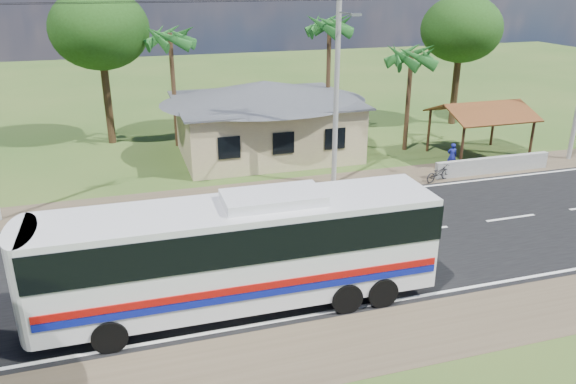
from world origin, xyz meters
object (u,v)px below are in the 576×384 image
Objects in this scene: waiting_shed at (482,112)px; coach_bus at (242,246)px; motorcycle at (438,173)px; person at (452,156)px.

waiting_shed is 0.41× the size of coach_bus.
motorcycle is at bearing 35.85° from coach_bus.
person is (1.80, 1.61, 0.30)m from motorcycle.
coach_bus is at bearing 106.97° from motorcycle.
waiting_shed is 3.04× the size of motorcycle.
motorcycle is at bearing 57.25° from person.
coach_bus reaches higher than waiting_shed.
motorcycle is (12.51, 8.83, -1.79)m from coach_bus.
waiting_shed is 3.77m from person.
waiting_shed is 3.48× the size of person.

